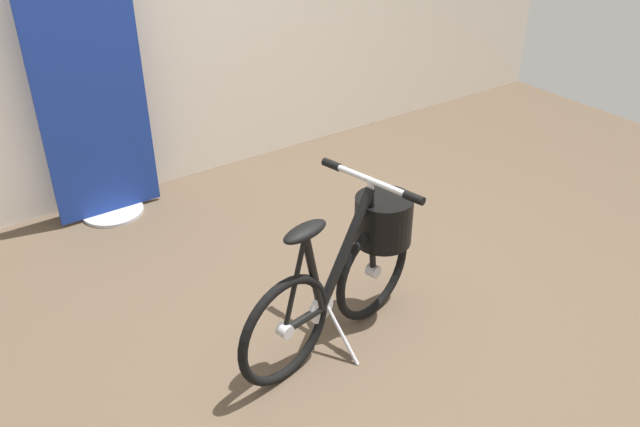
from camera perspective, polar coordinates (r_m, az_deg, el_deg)
name	(u,v)px	position (r m, az deg, el deg)	size (l,w,h in m)	color
ground_plane	(374,348)	(3.01, 4.65, -11.52)	(6.64, 6.64, 0.00)	brown
floor_banner_stand	(94,108)	(3.88, -18.91, 8.57)	(0.60, 0.36, 1.50)	#B7B7BC
folding_bike_foreground	(352,263)	(2.88, 2.75, -4.28)	(1.05, 0.53, 0.75)	black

